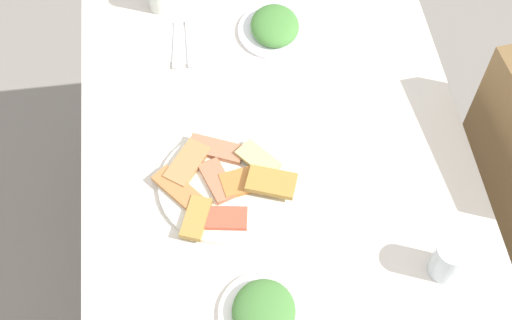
{
  "coord_description": "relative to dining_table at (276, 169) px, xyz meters",
  "views": [
    {
      "loc": [
        0.91,
        -0.17,
        2.17
      ],
      "look_at": [
        0.03,
        -0.06,
        0.76
      ],
      "focal_mm": 49.08,
      "sensor_mm": 36.0,
      "label": 1
    }
  ],
  "objects": [
    {
      "name": "drinking_glass",
      "position": [
        0.35,
        0.32,
        0.12
      ],
      "size": [
        0.07,
        0.07,
        0.1
      ],
      "primitive_type": "cylinder",
      "color": "silver",
      "rests_on": "dining_table"
    },
    {
      "name": "spoon",
      "position": [
        -0.38,
        -0.18,
        0.08
      ],
      "size": [
        0.17,
        0.02,
        0.0
      ],
      "primitive_type": "cube",
      "rotation": [
        0.0,
        0.0,
        -0.03
      ],
      "color": "silver",
      "rests_on": "paper_napkin"
    },
    {
      "name": "salad_plate_greens",
      "position": [
        0.4,
        -0.09,
        0.09
      ],
      "size": [
        0.19,
        0.19,
        0.05
      ],
      "color": "white",
      "rests_on": "dining_table"
    },
    {
      "name": "pide_platter",
      "position": [
        0.07,
        -0.14,
        0.08
      ],
      "size": [
        0.31,
        0.34,
        0.04
      ],
      "color": "white",
      "rests_on": "dining_table"
    },
    {
      "name": "salad_plate_rice",
      "position": [
        -0.39,
        0.05,
        0.09
      ],
      "size": [
        0.2,
        0.2,
        0.06
      ],
      "color": "white",
      "rests_on": "dining_table"
    },
    {
      "name": "ground_plane",
      "position": [
        0.0,
        0.0,
        -0.66
      ],
      "size": [
        6.0,
        6.0,
        0.0
      ],
      "primitive_type": "plane",
      "color": "gray"
    },
    {
      "name": "fork",
      "position": [
        -0.38,
        -0.22,
        0.08
      ],
      "size": [
        0.17,
        0.03,
        0.0
      ],
      "primitive_type": "cube",
      "rotation": [
        0.0,
        0.0,
        -0.11
      ],
      "color": "silver",
      "rests_on": "paper_napkin"
    },
    {
      "name": "dining_table",
      "position": [
        0.0,
        0.0,
        0.0
      ],
      "size": [
        1.2,
        0.95,
        0.73
      ],
      "color": "silver",
      "rests_on": "ground_plane"
    },
    {
      "name": "paper_napkin",
      "position": [
        -0.38,
        -0.2,
        0.07
      ],
      "size": [
        0.16,
        0.16,
        0.0
      ],
      "primitive_type": "cube",
      "rotation": [
        0.0,
        0.0,
        -0.31
      ],
      "color": "white",
      "rests_on": "dining_table"
    }
  ]
}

